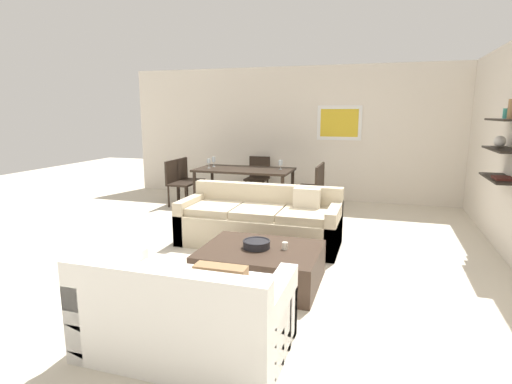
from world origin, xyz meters
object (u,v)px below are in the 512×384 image
at_px(dining_chair_right_near, 311,187).
at_px(dining_chair_right_far, 315,183).
at_px(wine_glass_left_near, 209,161).
at_px(dining_chair_left_far, 187,177).
at_px(candle_jar, 285,246).
at_px(wine_glass_left_far, 214,160).
at_px(coffee_table, 261,265).
at_px(dining_chair_left_near, 177,180).
at_px(wine_glass_right_far, 281,163).
at_px(loveseat_white, 187,315).
at_px(dining_chair_head, 258,175).
at_px(decorative_bowl, 257,244).
at_px(sofa_beige, 260,223).
at_px(dining_table, 244,172).

bearing_deg(dining_chair_right_near, dining_chair_right_far, 90.00).
bearing_deg(wine_glass_left_near, dining_chair_left_far, 152.66).
relative_size(candle_jar, wine_glass_left_far, 0.41).
height_order(coffee_table, dining_chair_left_near, dining_chair_left_near).
xyz_separation_m(dining_chair_left_far, wine_glass_right_far, (1.97, -0.10, 0.36)).
relative_size(loveseat_white, dining_chair_right_far, 1.70).
relative_size(coffee_table, dining_chair_head, 1.40).
relative_size(coffee_table, decorative_bowl, 4.21).
bearing_deg(decorative_bowl, wine_glass_left_far, 119.72).
bearing_deg(wine_glass_right_far, dining_chair_head, 131.31).
bearing_deg(loveseat_white, wine_glass_left_near, 111.71).
bearing_deg(dining_chair_left_far, sofa_beige, -44.58).
distance_m(candle_jar, dining_chair_right_far, 3.40).
bearing_deg(candle_jar, sofa_beige, 117.36).
bearing_deg(candle_jar, dining_chair_head, 110.73).
height_order(loveseat_white, wine_glass_right_far, wine_glass_right_far).
distance_m(dining_chair_left_far, wine_glass_right_far, 2.01).
bearing_deg(wine_glass_right_far, wine_glass_left_near, -170.13).
bearing_deg(wine_glass_left_far, dining_chair_right_far, 2.76).
distance_m(coffee_table, dining_chair_right_near, 3.03).
height_order(coffee_table, dining_chair_head, dining_chair_head).
xyz_separation_m(dining_chair_left_far, wine_glass_left_near, (0.63, -0.33, 0.37)).
xyz_separation_m(coffee_table, dining_chair_left_near, (-2.59, 3.02, 0.31)).
bearing_deg(coffee_table, dining_table, 111.74).
distance_m(dining_table, wine_glass_right_far, 0.70).
bearing_deg(dining_chair_head, dining_chair_right_near, -39.89).
bearing_deg(sofa_beige, dining_chair_left_near, 141.55).
height_order(loveseat_white, candle_jar, loveseat_white).
distance_m(dining_table, dining_chair_head, 0.89).
bearing_deg(wine_glass_left_near, dining_chair_right_near, -2.76).
xyz_separation_m(sofa_beige, decorative_bowl, (0.33, -1.26, 0.13)).
bearing_deg(sofa_beige, loveseat_white, -85.34).
distance_m(candle_jar, wine_glass_left_far, 4.00).
distance_m(dining_chair_left_near, wine_glass_left_far, 0.81).
bearing_deg(wine_glass_left_near, decorative_bowl, -58.47).
height_order(sofa_beige, wine_glass_right_far, wine_glass_right_far).
distance_m(sofa_beige, decorative_bowl, 1.31).
xyz_separation_m(loveseat_white, candle_jar, (0.42, 1.43, 0.13)).
relative_size(dining_chair_head, wine_glass_left_near, 4.89).
bearing_deg(dining_table, dining_chair_left_far, 170.78).
xyz_separation_m(coffee_table, candle_jar, (0.25, 0.04, 0.23)).
xyz_separation_m(dining_chair_left_near, wine_glass_left_near, (0.63, 0.10, 0.37)).
xyz_separation_m(dining_chair_head, wine_glass_right_far, (0.67, -0.76, 0.36)).
distance_m(dining_chair_right_far, dining_chair_left_far, 2.60).
distance_m(decorative_bowl, candle_jar, 0.30).
bearing_deg(dining_chair_right_near, decorative_bowl, -91.18).
distance_m(dining_table, dining_chair_right_far, 1.33).
bearing_deg(coffee_table, candle_jar, 10.08).
relative_size(dining_chair_left_near, dining_chair_head, 1.00).
xyz_separation_m(coffee_table, dining_chair_right_near, (0.01, 3.02, 0.31)).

